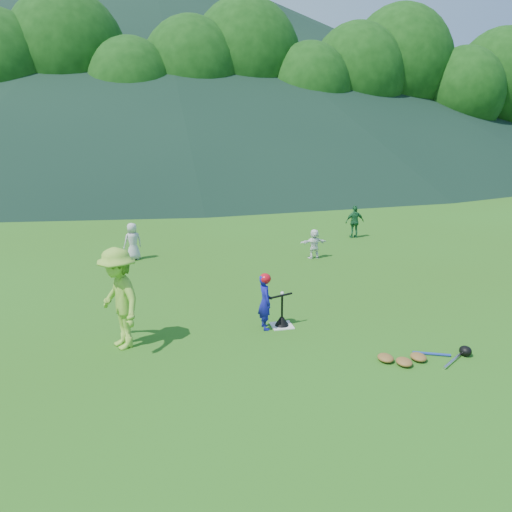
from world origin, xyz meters
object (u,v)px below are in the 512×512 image
Objects in this scene: fielder_c at (355,222)px; batter_child at (265,302)px; batting_tee at (282,320)px; home_plate at (282,326)px; fielder_a at (133,241)px; adult_coach at (119,299)px; equipment_pile at (419,357)px; fielder_d at (314,244)px.

batter_child is at bearing 55.75° from fielder_c.
batter_child is 1.73× the size of batting_tee.
home_plate is at bearing 0.00° from batting_tee.
batter_child is (-0.38, -0.03, 0.58)m from home_plate.
fielder_a reaches higher than batter_child.
batting_tee is at bearing 70.24° from adult_coach.
fielder_a is at bearing 121.69° from equipment_pile.
home_plate is 0.12m from batting_tee.
home_plate is at bearing -87.14° from batter_child.
fielder_c is at bearing 168.03° from fielder_a.
fielder_d is at bearing 86.08° from equipment_pile.
equipment_pile is (2.00, -2.09, 0.06)m from home_plate.
fielder_a is at bearing -13.09° from fielder_d.
fielder_c is (4.98, 7.66, 0.60)m from home_plate.
adult_coach is 2.89× the size of batting_tee.
fielder_a is (-2.76, 6.27, 0.00)m from batter_child.
fielder_c is at bearing 109.03° from adult_coach.
adult_coach is at bearing 44.53° from fielder_c.
fielder_c reaches higher than equipment_pile.
home_plate is 0.37× the size of fielder_c.
home_plate is at bearing 94.78° from fielder_a.
adult_coach is 1.66× the size of fielder_a.
fielder_c is at bearing 73.04° from equipment_pile.
home_plate is at bearing 133.70° from equipment_pile.
fielder_d reaches higher than equipment_pile.
adult_coach reaches higher than batter_child.
fielder_c is (8.12, 1.43, 0.02)m from fielder_a.
batting_tee is 0.38× the size of equipment_pile.
adult_coach is (-3.28, -0.30, 0.97)m from home_plate.
batting_tee reaches higher than home_plate.
fielder_d reaches higher than batting_tee.
home_plate is 0.25× the size of equipment_pile.
home_plate is at bearing 61.97° from fielder_d.
adult_coach is 11.48m from fielder_c.
batting_tee is (0.38, 0.03, -0.46)m from batter_child.
equipment_pile is at bearing 99.73° from fielder_a.
home_plate is 0.38× the size of fielder_a.
fielder_d reaches higher than home_plate.
fielder_c is 0.68× the size of equipment_pile.
home_plate is 9.16m from fielder_c.
adult_coach is 1.09× the size of equipment_pile.
batting_tee is at bearing 94.78° from fielder_a.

